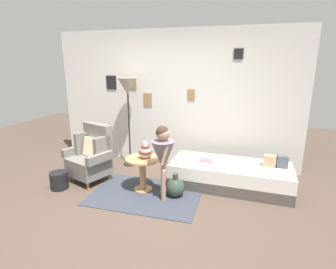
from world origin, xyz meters
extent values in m
plane|color=#4C3D33|center=(0.00, 0.00, 0.00)|extent=(12.00, 12.00, 0.00)
cube|color=beige|center=(0.00, 1.95, 1.30)|extent=(4.80, 0.10, 2.60)
cube|color=olive|center=(-0.83, 1.90, 1.59)|extent=(0.11, 0.02, 0.23)
cube|color=beige|center=(-0.83, 1.89, 1.59)|extent=(0.09, 0.01, 0.18)
cube|color=olive|center=(-0.53, 1.90, 1.27)|extent=(0.17, 0.02, 0.26)
cube|color=#AAAAA4|center=(-0.53, 1.89, 1.27)|extent=(0.13, 0.01, 0.20)
cube|color=black|center=(-1.31, 1.90, 1.60)|extent=(0.22, 0.02, 0.27)
cube|color=white|center=(-1.31, 1.89, 1.60)|extent=(0.17, 0.01, 0.21)
cube|color=black|center=(1.16, 1.90, 2.13)|extent=(0.16, 0.02, 0.18)
cube|color=beige|center=(1.16, 1.89, 2.13)|extent=(0.12, 0.01, 0.14)
cube|color=olive|center=(0.34, 1.90, 1.40)|extent=(0.13, 0.02, 0.20)
cube|color=gray|center=(0.34, 1.89, 1.40)|extent=(0.10, 0.01, 0.16)
cube|color=#333842|center=(-0.06, 0.44, 0.01)|extent=(1.66, 1.14, 0.01)
cylinder|color=#9E7042|center=(-1.48, 0.54, 0.06)|extent=(0.04, 0.04, 0.12)
cylinder|color=#9E7042|center=(-1.04, 0.37, 0.06)|extent=(0.04, 0.04, 0.12)
cylinder|color=#9E7042|center=(-1.32, 0.96, 0.06)|extent=(0.04, 0.04, 0.12)
cylinder|color=#9E7042|center=(-0.87, 0.79, 0.06)|extent=(0.04, 0.04, 0.12)
cube|color=slate|center=(-1.18, 0.66, 0.27)|extent=(0.76, 0.74, 0.30)
cube|color=slate|center=(-1.10, 0.88, 0.70)|extent=(0.61, 0.35, 0.55)
cube|color=slate|center=(-1.39, 0.85, 0.61)|extent=(0.19, 0.32, 0.39)
cube|color=slate|center=(-0.90, 0.66, 0.61)|extent=(0.19, 0.32, 0.39)
cube|color=slate|center=(-1.49, 0.76, 0.49)|extent=(0.27, 0.50, 0.14)
cube|color=slate|center=(-0.88, 0.53, 0.49)|extent=(0.27, 0.50, 0.14)
cube|color=beige|center=(-1.14, 0.75, 0.58)|extent=(0.40, 0.28, 0.33)
cube|color=#4C4742|center=(1.17, 1.08, 0.09)|extent=(1.94, 0.90, 0.18)
cube|color=silver|center=(1.17, 1.08, 0.29)|extent=(1.94, 0.90, 0.22)
cube|color=#474C56|center=(1.94, 1.13, 0.50)|extent=(0.16, 0.12, 0.19)
cube|color=tan|center=(1.76, 1.15, 0.49)|extent=(0.19, 0.14, 0.18)
cylinder|color=tan|center=(-0.16, 0.59, 0.01)|extent=(0.30, 0.30, 0.02)
cylinder|color=tan|center=(-0.16, 0.59, 0.27)|extent=(0.10, 0.10, 0.49)
cylinder|color=tan|center=(-0.16, 0.59, 0.53)|extent=(0.54, 0.54, 0.03)
cylinder|color=brown|center=(-0.11, 0.60, 0.56)|extent=(0.15, 0.15, 0.04)
cylinder|color=silver|center=(-0.11, 0.60, 0.60)|extent=(0.18, 0.18, 0.04)
cylinder|color=brown|center=(-0.11, 0.60, 0.64)|extent=(0.21, 0.21, 0.04)
cylinder|color=silver|center=(-0.11, 0.60, 0.68)|extent=(0.18, 0.18, 0.04)
cylinder|color=brown|center=(-0.11, 0.60, 0.72)|extent=(0.15, 0.15, 0.04)
cylinder|color=silver|center=(-0.11, 0.60, 0.78)|extent=(0.07, 0.07, 0.06)
cylinder|color=black|center=(-0.81, 1.57, 0.01)|extent=(0.28, 0.28, 0.02)
cylinder|color=black|center=(-0.81, 1.57, 0.83)|extent=(0.03, 0.03, 1.61)
cone|color=#9E937F|center=(-0.81, 1.57, 1.55)|extent=(0.37, 0.37, 0.32)
cylinder|color=#A37A60|center=(0.25, 0.34, 0.24)|extent=(0.07, 0.07, 0.48)
cylinder|color=#A37A60|center=(0.22, 0.43, 0.24)|extent=(0.07, 0.07, 0.48)
cone|color=slate|center=(0.24, 0.39, 0.68)|extent=(0.34, 0.34, 0.46)
cylinder|color=slate|center=(0.24, 0.39, 0.83)|extent=(0.17, 0.17, 0.17)
cylinder|color=#A37A60|center=(0.29, 0.28, 0.74)|extent=(0.14, 0.09, 0.31)
cylinder|color=#A37A60|center=(0.21, 0.51, 0.74)|extent=(0.14, 0.09, 0.31)
sphere|color=#A37A60|center=(0.24, 0.39, 1.01)|extent=(0.19, 0.19, 0.19)
sphere|color=#38281E|center=(0.23, 0.38, 1.04)|extent=(0.18, 0.18, 0.18)
cube|color=#C05B94|center=(0.77, 1.10, 0.42)|extent=(0.22, 0.16, 0.03)
sphere|color=#2D3D33|center=(0.39, 0.51, 0.14)|extent=(0.29, 0.29, 0.29)
cylinder|color=#2D3D33|center=(0.39, 0.51, 0.33)|extent=(0.08, 0.08, 0.09)
cylinder|color=black|center=(-1.49, 0.26, 0.14)|extent=(0.28, 0.28, 0.28)
camera|label=1|loc=(1.27, -3.03, 1.96)|focal=28.17mm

